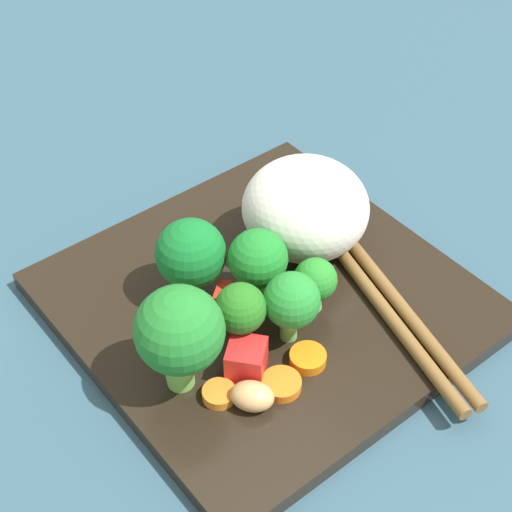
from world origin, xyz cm
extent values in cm
cube|color=#304F60|center=(0.00, 0.00, -1.00)|extent=(110.00, 110.00, 2.00)
cube|color=black|center=(0.00, 0.00, 0.62)|extent=(24.86, 24.86, 1.24)
ellipsoid|color=white|center=(5.19, 2.07, 4.72)|extent=(12.11, 12.12, 6.96)
cylinder|color=#6CA14B|center=(-3.84, 2.87, 2.32)|extent=(1.94, 1.96, 2.18)
sphere|color=#146D2A|center=(-3.70, 3.09, 4.97)|extent=(4.63, 4.63, 4.63)
cylinder|color=#729F4C|center=(-4.00, -2.49, 2.51)|extent=(2.09, 2.03, 2.70)
sphere|color=#256E1D|center=(-4.03, -2.54, 4.79)|extent=(3.20, 3.20, 3.20)
cylinder|color=#75C150|center=(-8.66, -2.45, 2.64)|extent=(2.33, 2.25, 2.88)
sphere|color=#22782B|center=(-8.46, -2.62, 6.05)|extent=(5.29, 5.29, 5.29)
cylinder|color=#6EB04C|center=(-1.17, -3.70, 2.39)|extent=(1.32, 1.46, 2.38)
sphere|color=#258430|center=(-1.13, -3.90, 4.72)|extent=(3.57, 3.57, 3.57)
cylinder|color=#62963C|center=(-0.72, -0.19, 2.58)|extent=(1.74, 1.78, 2.80)
sphere|color=#1E7C29|center=(-0.65, -0.45, 5.02)|extent=(3.89, 3.89, 3.89)
cylinder|color=#739F4E|center=(1.62, -2.70, 2.08)|extent=(1.44, 1.70, 1.89)
sphere|color=#288329|center=(1.79, -2.84, 3.81)|extent=(2.87, 2.87, 2.87)
cylinder|color=orange|center=(-6.39, -0.29, 1.51)|extent=(4.06, 4.06, 0.54)
cylinder|color=orange|center=(-1.58, -6.10, 1.61)|extent=(3.23, 3.23, 0.74)
cylinder|color=orange|center=(-7.47, -4.82, 1.57)|extent=(2.23, 2.23, 0.66)
cylinder|color=orange|center=(-4.11, -6.58, 1.56)|extent=(2.60, 2.60, 0.65)
cylinder|color=orange|center=(-7.06, 1.83, 1.45)|extent=(3.55, 3.55, 0.42)
cube|color=red|center=(-2.77, -0.47, 2.34)|extent=(2.73, 2.78, 2.20)
cube|color=red|center=(-5.06, -4.40, 2.43)|extent=(3.23, 3.23, 2.39)
ellipsoid|color=tan|center=(-6.27, -6.48, 2.09)|extent=(3.17, 3.29, 1.71)
cylinder|color=brown|center=(6.86, -3.35, 1.68)|extent=(6.88, 24.14, 0.89)
cylinder|color=brown|center=(5.77, -3.07, 1.68)|extent=(6.88, 24.14, 0.89)
camera|label=1|loc=(-23.91, -28.92, 40.78)|focal=56.90mm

